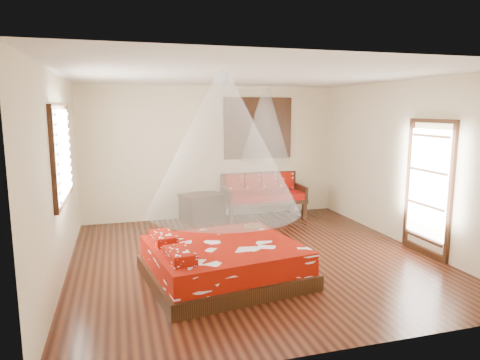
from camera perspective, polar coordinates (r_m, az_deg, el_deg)
The scene contains 10 objects.
room at distance 6.52m, azimuth 1.71°, elevation 1.41°, with size 5.54×5.54×2.84m.
bed at distance 5.95m, azimuth -2.31°, elevation -10.80°, with size 2.26×2.10×0.63m.
daybed at distance 9.20m, azimuth 3.03°, elevation -1.81°, with size 1.73×0.77×0.94m.
storage_chest at distance 8.98m, azimuth -5.10°, elevation -3.62°, with size 0.99×0.85×0.57m.
shutter_panel at distance 9.35m, azimuth 2.42°, elevation 6.90°, with size 1.52×0.06×1.32m.
window_left at distance 6.42m, azimuth -22.61°, elevation 3.27°, with size 0.10×1.74×1.34m.
glazed_door at distance 7.37m, azimuth 23.78°, elevation -1.07°, with size 0.08×1.02×2.16m.
wine_tray at distance 6.65m, azimuth 1.75°, elevation -5.80°, with size 0.29×0.29×0.23m.
mosquito_net_main at distance 5.61m, azimuth -2.26°, elevation 4.74°, with size 2.06×2.06×1.80m, color white.
mosquito_net_daybed at distance 8.91m, azimuth 3.39°, elevation 7.41°, with size 1.02×1.02×1.50m, color white.
Camera 1 is at (-1.97, -6.15, 2.30)m, focal length 32.00 mm.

